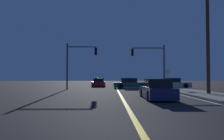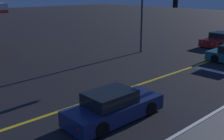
{
  "view_description": "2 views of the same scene",
  "coord_description": "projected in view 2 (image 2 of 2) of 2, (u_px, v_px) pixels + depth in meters",
  "views": [
    {
      "loc": [
        -0.81,
        -5.27,
        1.45
      ],
      "look_at": [
        -0.64,
        17.64,
        2.23
      ],
      "focal_mm": 34.02,
      "sensor_mm": 36.0,
      "label": 1
    },
    {
      "loc": [
        10.22,
        1.59,
        5.38
      ],
      "look_at": [
        -1.27,
        12.17,
        0.85
      ],
      "focal_mm": 43.83,
      "sensor_mm": 36.0,
      "label": 2
    }
  ],
  "objects": [
    {
      "name": "car_parked_curb_navy",
      "position": [
        114.0,
        107.0,
        11.75
      ],
      "size": [
        1.82,
        4.66,
        1.34
      ],
      "rotation": [
        0.0,
        0.0,
        -0.01
      ],
      "color": "navy",
      "rests_on": "ground"
    },
    {
      "name": "car_lead_oncoming_red",
      "position": [
        220.0,
        40.0,
        27.85
      ],
      "size": [
        2.02,
        4.77,
        1.34
      ],
      "rotation": [
        0.0,
        0.0,
        3.11
      ],
      "color": "maroon",
      "rests_on": "ground"
    },
    {
      "name": "lane_line_edge_right",
      "position": [
        184.0,
        131.0,
        10.92
      ],
      "size": [
        0.16,
        35.2,
        0.01
      ],
      "primitive_type": "cube",
      "color": "white",
      "rests_on": "ground"
    },
    {
      "name": "traffic_signal_far_left",
      "position": [
        154.0,
        12.0,
        23.05
      ],
      "size": [
        3.66,
        0.28,
        5.5
      ],
      "color": "#38383D",
      "rests_on": "ground"
    },
    {
      "name": "lane_line_center",
      "position": [
        103.0,
        97.0,
        14.42
      ],
      "size": [
        0.2,
        35.2,
        0.01
      ],
      "primitive_type": "cube",
      "color": "gold",
      "rests_on": "ground"
    }
  ]
}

